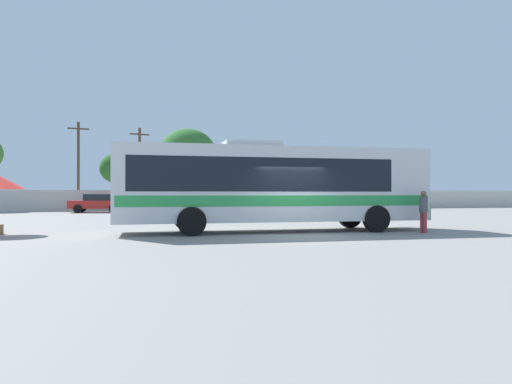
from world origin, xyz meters
TOP-DOWN VIEW (x-y plane):
  - ground_plane at (0.00, 10.00)m, footprint 300.00×300.00m
  - perimeter_wall at (0.00, 25.90)m, footprint 80.00×0.30m
  - coach_bus_silver_green at (-0.48, 1.87)m, footprint 12.32×2.95m
  - attendant_by_bus_door at (5.05, -0.11)m, footprint 0.39×0.39m
  - parked_car_leftmost_red at (-8.68, 22.74)m, footprint 4.34×2.22m
  - parked_car_second_white at (-1.78, 22.61)m, footprint 4.47×2.08m
  - parked_car_third_grey at (4.13, 22.21)m, footprint 4.47×2.01m
  - utility_pole_near at (-10.80, 28.04)m, footprint 1.80×0.38m
  - utility_pole_far at (-5.50, 27.88)m, footprint 1.78×0.55m
  - roadside_tree_midleft at (-7.54, 31.77)m, footprint 3.59×3.59m
  - roadside_tree_midright at (-0.63, 32.59)m, footprint 5.77×5.77m
  - roadside_tree_right at (13.13, 28.08)m, footprint 3.79×3.79m

SIDE VIEW (x-z plane):
  - ground_plane at x=0.00m, z-range 0.00..0.00m
  - parked_car_second_white at x=-1.78m, z-range 0.05..1.48m
  - parked_car_leftmost_red at x=-8.68m, z-range 0.05..1.50m
  - parked_car_third_grey at x=4.13m, z-range 0.04..1.54m
  - perimeter_wall at x=0.00m, z-range 0.00..1.77m
  - attendant_by_bus_door at x=5.05m, z-range 0.11..1.72m
  - coach_bus_silver_green at x=-0.48m, z-range 0.12..3.66m
  - utility_pole_far at x=-5.50m, z-range 0.18..7.70m
  - roadside_tree_midleft at x=-7.54m, z-range 1.21..6.71m
  - roadside_tree_right at x=13.13m, z-range 1.22..6.91m
  - utility_pole_near at x=-10.80m, z-range 0.18..8.06m
  - roadside_tree_midright at x=-0.63m, z-range 1.65..9.88m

